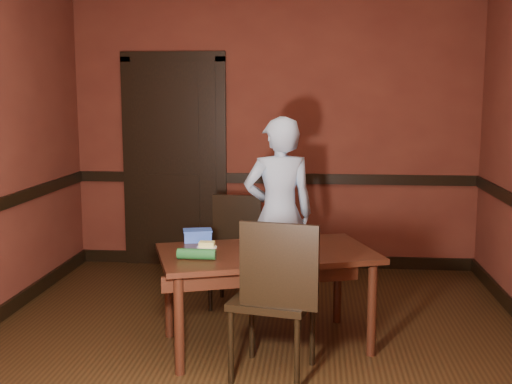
% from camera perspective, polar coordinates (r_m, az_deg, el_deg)
% --- Properties ---
extents(floor, '(4.00, 4.50, 0.01)m').
position_cam_1_polar(floor, '(4.48, -0.43, -14.09)').
color(floor, black).
rests_on(floor, ground).
extents(wall_back, '(4.00, 0.02, 2.70)m').
position_cam_1_polar(wall_back, '(6.38, 1.59, 5.24)').
color(wall_back, '#57251A').
rests_on(wall_back, ground).
extents(wall_front, '(4.00, 0.02, 2.70)m').
position_cam_1_polar(wall_front, '(1.94, -7.16, -2.82)').
color(wall_front, '#57251A').
rests_on(wall_front, ground).
extents(dado_back, '(4.00, 0.03, 0.10)m').
position_cam_1_polar(dado_back, '(6.41, 1.57, 1.22)').
color(dado_back, black).
rests_on(dado_back, ground).
extents(baseboard_back, '(4.00, 0.03, 0.12)m').
position_cam_1_polar(baseboard_back, '(6.57, 1.54, -6.06)').
color(baseboard_back, black).
rests_on(baseboard_back, ground).
extents(door, '(1.05, 0.07, 2.20)m').
position_cam_1_polar(door, '(6.51, -7.26, 2.96)').
color(door, black).
rests_on(door, ground).
extents(dining_table, '(1.63, 1.23, 0.68)m').
position_cam_1_polar(dining_table, '(4.48, 0.94, -9.46)').
color(dining_table, black).
rests_on(dining_table, floor).
extents(chair_far, '(0.46, 0.46, 0.90)m').
position_cam_1_polar(chair_far, '(5.28, -1.71, -5.40)').
color(chair_far, black).
rests_on(chair_far, floor).
extents(chair_near, '(0.56, 0.56, 1.01)m').
position_cam_1_polar(chair_near, '(4.00, 1.54, -9.26)').
color(chair_near, black).
rests_on(chair_near, floor).
extents(person, '(0.65, 0.51, 1.56)m').
position_cam_1_polar(person, '(5.14, 2.06, -2.01)').
color(person, '#A5C3E2').
rests_on(person, floor).
extents(sandwich_plate, '(0.27, 0.27, 0.07)m').
position_cam_1_polar(sandwich_plate, '(4.33, 0.71, -5.20)').
color(sandwich_plate, silver).
rests_on(sandwich_plate, dining_table).
extents(sauce_jar, '(0.07, 0.07, 0.08)m').
position_cam_1_polar(sauce_jar, '(4.30, 4.93, -5.00)').
color(sauce_jar, '#5F9343').
rests_on(sauce_jar, dining_table).
extents(cheese_saucer, '(0.14, 0.14, 0.04)m').
position_cam_1_polar(cheese_saucer, '(4.49, -4.39, -4.75)').
color(cheese_saucer, silver).
rests_on(cheese_saucer, dining_table).
extents(food_tub, '(0.23, 0.19, 0.09)m').
position_cam_1_polar(food_tub, '(4.68, -5.22, -3.86)').
color(food_tub, blue).
rests_on(food_tub, dining_table).
extents(wrapped_veg, '(0.25, 0.07, 0.07)m').
position_cam_1_polar(wrapped_veg, '(4.18, -5.31, -5.51)').
color(wrapped_veg, '#18491F').
rests_on(wrapped_veg, dining_table).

